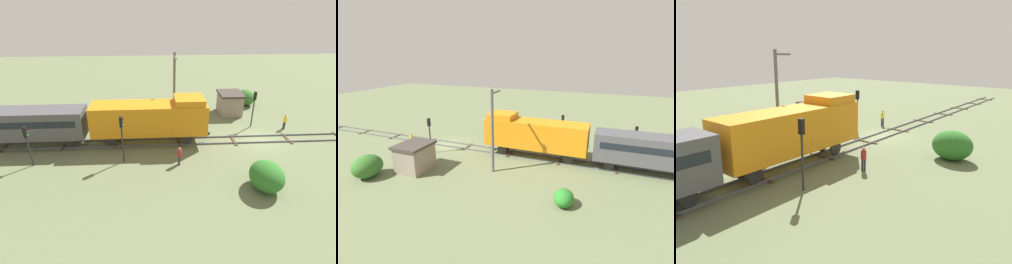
{
  "view_description": "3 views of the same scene",
  "coord_description": "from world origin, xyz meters",
  "views": [
    {
      "loc": [
        -23.55,
        11.05,
        12.61
      ],
      "look_at": [
        -0.71,
        9.66,
        1.5
      ],
      "focal_mm": 28.0,
      "sensor_mm": 36.0,
      "label": 1
    },
    {
      "loc": [
        26.41,
        18.57,
        11.34
      ],
      "look_at": [
        -0.27,
        7.88,
        2.47
      ],
      "focal_mm": 28.0,
      "sensor_mm": 36.0,
      "label": 2
    },
    {
      "loc": [
        -16.61,
        26.0,
        7.96
      ],
      "look_at": [
        -1.34,
        7.52,
        2.02
      ],
      "focal_mm": 35.0,
      "sensor_mm": 36.0,
      "label": 3
    }
  ],
  "objects": [
    {
      "name": "ground_plane",
      "position": [
        0.0,
        0.0,
        0.0
      ],
      "size": [
        102.58,
        102.58,
        0.0
      ],
      "primitive_type": "plane",
      "color": "#66704C"
    },
    {
      "name": "railway_track",
      "position": [
        0.0,
        0.0,
        0.07
      ],
      "size": [
        2.4,
        68.39,
        0.16
      ],
      "color": "#595960",
      "rests_on": "ground"
    },
    {
      "name": "locomotive",
      "position": [
        0.0,
        11.26,
        2.77
      ],
      "size": [
        2.9,
        11.6,
        4.6
      ],
      "color": "orange",
      "rests_on": "railway_track"
    },
    {
      "name": "traffic_signal_near",
      "position": [
        3.2,
        -0.12,
        2.88
      ],
      "size": [
        0.32,
        0.34,
        4.14
      ],
      "color": "#262628",
      "rests_on": "ground"
    },
    {
      "name": "traffic_signal_mid",
      "position": [
        -3.4,
        13.75,
        2.99
      ],
      "size": [
        0.32,
        0.34,
        4.3
      ],
      "color": "#262628",
      "rests_on": "ground"
    },
    {
      "name": "traffic_signal_far",
      "position": [
        -3.6,
        21.59,
        2.59
      ],
      "size": [
        0.32,
        0.34,
        3.69
      ],
      "color": "#262628",
      "rests_on": "ground"
    },
    {
      "name": "worker_near_track",
      "position": [
        2.4,
        -3.61,
        1.0
      ],
      "size": [
        0.38,
        0.38,
        1.7
      ],
      "rotation": [
        0.0,
        0.0,
        1.15
      ],
      "color": "#262B38",
      "rests_on": "ground"
    },
    {
      "name": "worker_by_signal",
      "position": [
        -4.2,
        8.89,
        1.0
      ],
      "size": [
        0.38,
        0.38,
        1.7
      ],
      "rotation": [
        0.0,
        0.0,
        6.22
      ],
      "color": "#262B38",
      "rests_on": "ground"
    },
    {
      "name": "catenary_mast",
      "position": [
        4.94,
        8.61,
        4.31
      ],
      "size": [
        1.94,
        0.28,
        8.12
      ],
      "color": "#595960",
      "rests_on": "ground"
    },
    {
      "name": "relay_hut",
      "position": [
        7.5,
        1.29,
        1.39
      ],
      "size": [
        3.5,
        2.9,
        2.74
      ],
      "color": "gray",
      "rests_on": "ground"
    },
    {
      "name": "bush_near",
      "position": [
        -7.88,
        2.7,
        1.1
      ],
      "size": [
        3.04,
        2.48,
        2.21
      ],
      "primitive_type": "ellipsoid",
      "color": "#2D6E26",
      "rests_on": "ground"
    },
    {
      "name": "bush_mid",
      "position": [
        8.49,
        16.12,
        0.67
      ],
      "size": [
        1.84,
        1.51,
        1.34
      ],
      "primitive_type": "ellipsoid",
      "color": "#287826",
      "rests_on": "ground"
    },
    {
      "name": "bush_far",
      "position": [
        10.44,
        -1.78,
        1.07
      ],
      "size": [
        2.95,
        2.41,
        2.14
      ],
      "primitive_type": "ellipsoid",
      "color": "#316426",
      "rests_on": "ground"
    }
  ]
}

